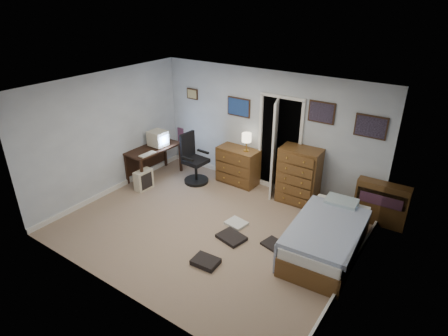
{
  "coord_description": "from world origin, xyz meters",
  "views": [
    {
      "loc": [
        3.45,
        -4.49,
        3.88
      ],
      "look_at": [
        0.13,
        0.3,
        1.1
      ],
      "focal_mm": 30.0,
      "sensor_mm": 36.0,
      "label": 1
    }
  ],
  "objects_px": {
    "office_chair": "(194,164)",
    "low_dresser": "(238,166)",
    "bed": "(326,237)",
    "computer_desk": "(151,154)",
    "tall_dresser": "(299,176)"
  },
  "relations": [
    {
      "from": "low_dresser",
      "to": "office_chair",
      "type": "bearing_deg",
      "value": -145.8
    },
    {
      "from": "computer_desk",
      "to": "bed",
      "type": "bearing_deg",
      "value": -3.13
    },
    {
      "from": "computer_desk",
      "to": "bed",
      "type": "xyz_separation_m",
      "value": [
        4.27,
        -0.41,
        -0.26
      ]
    },
    {
      "from": "computer_desk",
      "to": "bed",
      "type": "relative_size",
      "value": 0.65
    },
    {
      "from": "office_chair",
      "to": "low_dresser",
      "type": "xyz_separation_m",
      "value": [
        0.83,
        0.52,
        -0.03
      ]
    },
    {
      "from": "low_dresser",
      "to": "bed",
      "type": "bearing_deg",
      "value": -24.77
    },
    {
      "from": "office_chair",
      "to": "tall_dresser",
      "type": "xyz_separation_m",
      "value": [
        2.26,
        0.49,
        0.14
      ]
    },
    {
      "from": "bed",
      "to": "low_dresser",
      "type": "bearing_deg",
      "value": 149.3
    },
    {
      "from": "tall_dresser",
      "to": "bed",
      "type": "bearing_deg",
      "value": -52.38
    },
    {
      "from": "office_chair",
      "to": "low_dresser",
      "type": "relative_size",
      "value": 1.23
    },
    {
      "from": "computer_desk",
      "to": "low_dresser",
      "type": "xyz_separation_m",
      "value": [
        1.77,
        0.86,
        -0.15
      ]
    },
    {
      "from": "computer_desk",
      "to": "office_chair",
      "type": "height_order",
      "value": "office_chair"
    },
    {
      "from": "low_dresser",
      "to": "bed",
      "type": "xyz_separation_m",
      "value": [
        2.5,
        -1.27,
        -0.1
      ]
    },
    {
      "from": "computer_desk",
      "to": "low_dresser",
      "type": "relative_size",
      "value": 1.41
    },
    {
      "from": "office_chair",
      "to": "bed",
      "type": "distance_m",
      "value": 3.41
    }
  ]
}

